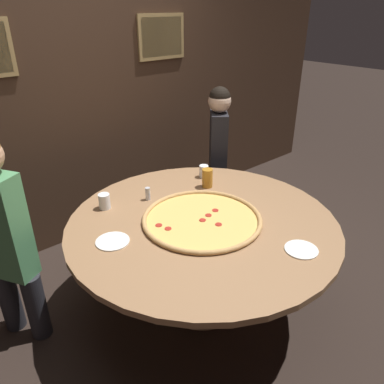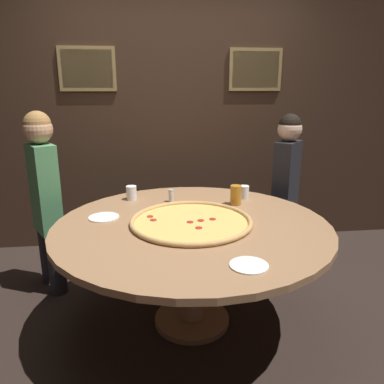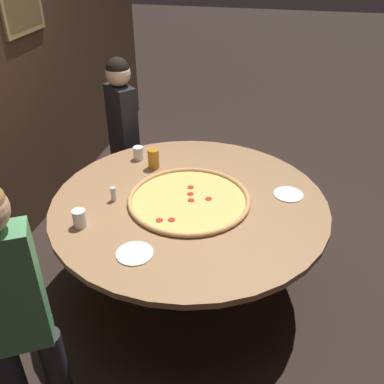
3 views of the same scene
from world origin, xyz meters
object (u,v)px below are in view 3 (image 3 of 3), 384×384
Objects in this scene: condiment_shaker at (113,194)px; diner_side_right at (123,127)px; diner_far_left at (10,296)px; drink_cup_near_left at (79,218)px; white_plate_far_back at (135,253)px; drink_cup_by_shaker at (154,159)px; drink_cup_far_left at (138,153)px; white_plate_left_side at (288,194)px; giant_pizza at (189,199)px; dining_table at (189,214)px.

diner_side_right reaches higher than condiment_shaker.
condiment_shaker is 0.07× the size of diner_far_left.
white_plate_far_back is at bearing -113.51° from drink_cup_near_left.
drink_cup_near_left is (-0.78, 0.22, -0.02)m from drink_cup_by_shaker.
white_plate_far_back is at bearing -26.92° from diner_side_right.
drink_cup_far_left is 1.11m from white_plate_far_back.
white_plate_left_side is 0.14× the size of diner_far_left.
drink_cup_near_left is at bearing -122.96° from diner_far_left.
drink_cup_near_left is at bearing 66.49° from white_plate_far_back.
diner_far_left reaches higher than white_plate_left_side.
diner_side_right reaches higher than white_plate_left_side.
condiment_shaker is at bearing -32.26° from diner_side_right.
drink_cup_near_left is at bearing 117.17° from white_plate_left_side.
white_plate_left_side is (0.62, -1.20, -0.05)m from drink_cup_near_left.
diner_far_left is (-0.66, 0.04, 0.02)m from drink_cup_near_left.
diner_side_right is at bearing 40.46° from giant_pizza.
giant_pizza is 8.25× the size of condiment_shaker.
white_plate_far_back is at bearing -147.29° from condiment_shaker.
drink_cup_near_left reaches higher than drink_cup_far_left.
white_plate_far_back is 0.57m from condiment_shaker.
giant_pizza is at bearing -133.64° from drink_cup_far_left.
dining_table is at bearing -54.57° from drink_cup_near_left.
drink_cup_far_left is 0.07× the size of diner_far_left.
diner_far_left is (-0.49, 0.44, 0.07)m from white_plate_far_back.
white_plate_left_side reaches higher than dining_table.
drink_cup_by_shaker reaches higher than dining_table.
drink_cup_near_left reaches higher than condiment_shaker.
drink_cup_far_left is 0.52× the size of white_plate_left_side.
white_plate_left_side is 0.14× the size of diner_side_right.
giant_pizza is 0.52m from drink_cup_by_shaker.
drink_cup_near_left reaches higher than dining_table.
drink_cup_near_left is 1.36m from diner_side_right.
drink_cup_by_shaker is at bearing -10.77° from diner_side_right.
drink_cup_far_left is at bearing 46.36° from giant_pizza.
giant_pizza is at bearing -149.64° from diner_far_left.
giant_pizza is at bearing -177.97° from dining_table.
diner_far_left is (-0.96, 0.13, 0.02)m from condiment_shaker.
white_plate_left_side and white_plate_far_back have the same top height.
white_plate_far_back is 0.14× the size of diner_far_left.
drink_cup_far_left is 0.07× the size of diner_side_right.
diner_far_left is at bearing -43.96° from diner_side_right.
drink_cup_near_left reaches higher than white_plate_left_side.
condiment_shaker is at bearing -16.98° from drink_cup_near_left.
white_plate_left_side is 2.02× the size of condiment_shaker.
diner_side_right is (0.93, 0.80, 0.15)m from dining_table.
drink_cup_by_shaker is 1.46m from diner_far_left.
giant_pizza is at bearing -136.99° from drink_cup_by_shaker.
diner_side_right is (0.94, 0.80, 0.03)m from giant_pizza.
dining_table is 1.24m from diner_side_right.
drink_cup_near_left is 1.09× the size of drink_cup_far_left.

